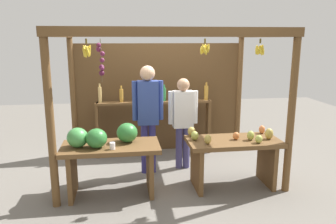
# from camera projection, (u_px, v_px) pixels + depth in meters

# --- Properties ---
(ground_plane) EXTENTS (12.00, 12.00, 0.00)m
(ground_plane) POSITION_uv_depth(u_px,v_px,m) (166.00, 169.00, 5.44)
(ground_plane) COLOR slate
(ground_plane) RESTS_ON ground
(market_stall) EXTENTS (3.24, 2.12, 2.24)m
(market_stall) POSITION_uv_depth(u_px,v_px,m) (162.00, 86.00, 5.60)
(market_stall) COLOR brown
(market_stall) RESTS_ON ground
(fruit_counter_left) EXTENTS (1.31, 0.64, 0.97)m
(fruit_counter_left) POSITION_uv_depth(u_px,v_px,m) (108.00, 150.00, 4.45)
(fruit_counter_left) COLOR brown
(fruit_counter_left) RESTS_ON ground
(fruit_counter_right) EXTENTS (1.31, 0.64, 0.86)m
(fruit_counter_right) POSITION_uv_depth(u_px,v_px,m) (233.00, 151.00, 4.72)
(fruit_counter_right) COLOR brown
(fruit_counter_right) RESTS_ON ground
(bottle_shelf_unit) EXTENTS (2.08, 0.22, 1.36)m
(bottle_shelf_unit) POSITION_uv_depth(u_px,v_px,m) (154.00, 112.00, 5.99)
(bottle_shelf_unit) COLOR brown
(bottle_shelf_unit) RESTS_ON ground
(vendor_man) EXTENTS (0.48, 0.23, 1.71)m
(vendor_man) POSITION_uv_depth(u_px,v_px,m) (148.00, 109.00, 5.10)
(vendor_man) COLOR navy
(vendor_man) RESTS_ON ground
(vendor_woman) EXTENTS (0.48, 0.20, 1.49)m
(vendor_woman) POSITION_uv_depth(u_px,v_px,m) (183.00, 116.00, 5.32)
(vendor_woman) COLOR #403C71
(vendor_woman) RESTS_ON ground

